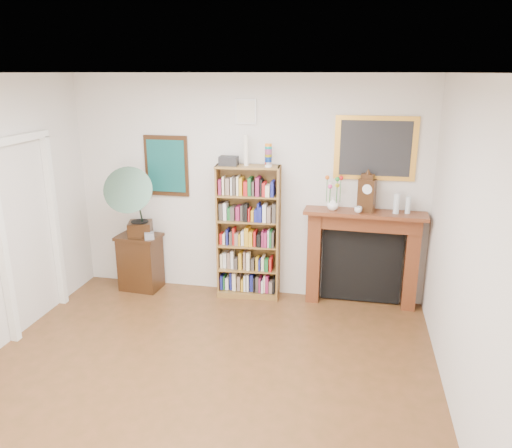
{
  "coord_description": "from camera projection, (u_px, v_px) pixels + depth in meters",
  "views": [
    {
      "loc": [
        1.32,
        -3.52,
        2.81
      ],
      "look_at": [
        0.3,
        1.6,
        1.21
      ],
      "focal_mm": 35.0,
      "sensor_mm": 36.0,
      "label": 1
    }
  ],
  "objects": [
    {
      "name": "mantel_clock",
      "position": [
        367.0,
        194.0,
        5.86
      ],
      "size": [
        0.22,
        0.16,
        0.45
      ],
      "rotation": [
        0.0,
        0.0,
        -0.32
      ],
      "color": "black",
      "rests_on": "fireplace"
    },
    {
      "name": "side_cabinet",
      "position": [
        141.0,
        262.0,
        6.66
      ],
      "size": [
        0.58,
        0.44,
        0.75
      ],
      "primitive_type": "cube",
      "rotation": [
        0.0,
        0.0,
        -0.08
      ],
      "color": "black",
      "rests_on": "floor"
    },
    {
      "name": "bottle_left",
      "position": [
        397.0,
        203.0,
        5.81
      ],
      "size": [
        0.07,
        0.07,
        0.24
      ],
      "primitive_type": "cylinder",
      "color": "silver",
      "rests_on": "fireplace"
    },
    {
      "name": "bookshelf",
      "position": [
        248.0,
        225.0,
        6.27
      ],
      "size": [
        0.81,
        0.34,
        1.98
      ],
      "rotation": [
        0.0,
        0.0,
        0.08
      ],
      "color": "brown",
      "rests_on": "floor"
    },
    {
      "name": "fireplace",
      "position": [
        363.0,
        249.0,
        6.12
      ],
      "size": [
        1.45,
        0.4,
        1.22
      ],
      "rotation": [
        0.0,
        0.0,
        -0.04
      ],
      "color": "#532613",
      "rests_on": "floor"
    },
    {
      "name": "cd_stack",
      "position": [
        149.0,
        236.0,
        6.4
      ],
      "size": [
        0.16,
        0.16,
        0.08
      ],
      "primitive_type": "cube",
      "rotation": [
        0.0,
        0.0,
        0.43
      ],
      "color": "#A5A6B1",
      "rests_on": "side_cabinet"
    },
    {
      "name": "gilt_painting",
      "position": [
        375.0,
        148.0,
        5.83
      ],
      "size": [
        0.95,
        0.04,
        0.75
      ],
      "color": "gold",
      "rests_on": "back_wall"
    },
    {
      "name": "room",
      "position": [
        180.0,
        257.0,
        3.96
      ],
      "size": [
        4.51,
        5.01,
        2.81
      ],
      "color": "#4F3518",
      "rests_on": "ground"
    },
    {
      "name": "door_casing",
      "position": [
        28.0,
        217.0,
        5.54
      ],
      "size": [
        0.08,
        1.02,
        2.17
      ],
      "color": "white",
      "rests_on": "left_wall"
    },
    {
      "name": "bottle_right",
      "position": [
        408.0,
        205.0,
        5.82
      ],
      "size": [
        0.06,
        0.06,
        0.2
      ],
      "primitive_type": "cylinder",
      "color": "silver",
      "rests_on": "fireplace"
    },
    {
      "name": "teal_poster",
      "position": [
        166.0,
        166.0,
        6.41
      ],
      "size": [
        0.58,
        0.04,
        0.78
      ],
      "color": "black",
      "rests_on": "back_wall"
    },
    {
      "name": "teacup",
      "position": [
        358.0,
        210.0,
        5.86
      ],
      "size": [
        0.11,
        0.11,
        0.07
      ],
      "primitive_type": "imported",
      "rotation": [
        0.0,
        0.0,
        -0.29
      ],
      "color": "white",
      "rests_on": "fireplace"
    },
    {
      "name": "flower_vase",
      "position": [
        333.0,
        204.0,
        5.97
      ],
      "size": [
        0.18,
        0.18,
        0.15
      ],
      "primitive_type": "imported",
      "rotation": [
        0.0,
        0.0,
        -0.3
      ],
      "color": "white",
      "rests_on": "fireplace"
    },
    {
      "name": "small_picture",
      "position": [
        246.0,
        112.0,
        6.01
      ],
      "size": [
        0.26,
        0.04,
        0.3
      ],
      "color": "white",
      "rests_on": "back_wall"
    },
    {
      "name": "gramophone",
      "position": [
        132.0,
        198.0,
        6.25
      ],
      "size": [
        0.76,
        0.86,
        0.96
      ],
      "rotation": [
        0.0,
        0.0,
        0.28
      ],
      "color": "black",
      "rests_on": "side_cabinet"
    }
  ]
}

